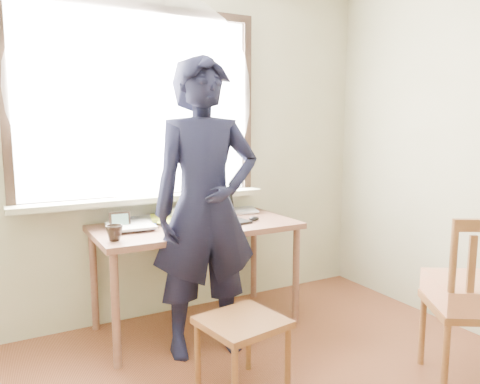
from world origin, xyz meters
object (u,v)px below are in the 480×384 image
desk (196,235)px  mug_dark (114,233)px  mug_white (176,214)px  side_chair (474,296)px  laptop (219,215)px  person (206,209)px  work_chair (242,331)px

desk → mug_dark: 0.66m
mug_white → side_chair: 2.03m
laptop → side_chair: 1.70m
side_chair → person: size_ratio=0.53×
desk → side_chair: 1.80m
mug_white → side_chair: size_ratio=0.11×
side_chair → laptop: bearing=121.8°
laptop → side_chair: size_ratio=0.38×
desk → work_chair: desk is taller
laptop → mug_dark: size_ratio=3.64×
work_chair → side_chair: side_chair is taller
desk → laptop: bearing=-10.1°
mug_dark → work_chair: mug_dark is taller
mug_white → work_chair: 1.22m
laptop → person: (-0.26, -0.33, 0.12)m
laptop → desk: bearing=169.9°
desk → person: 0.45m
side_chair → mug_dark: bearing=143.0°
side_chair → person: person is taller
work_chair → side_chair: 1.31m
mug_dark → person: bearing=-17.5°
work_chair → laptop: bearing=71.2°
side_chair → desk: bearing=126.0°
laptop → work_chair: (-0.30, -0.87, -0.46)m
mug_dark → side_chair: size_ratio=0.10×
mug_dark → side_chair: side_chair is taller
desk → mug_white: (-0.06, 0.23, 0.12)m
mug_dark → mug_white: bearing=36.4°
person → desk: bearing=84.3°
desk → mug_dark: mug_dark is taller
mug_dark → person: size_ratio=0.06×
mug_white → work_chair: mug_white is taller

